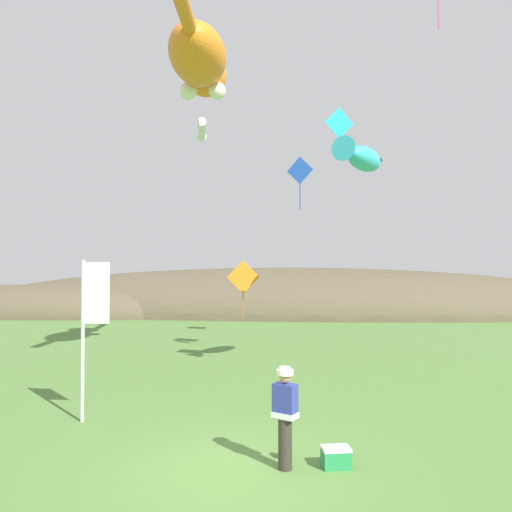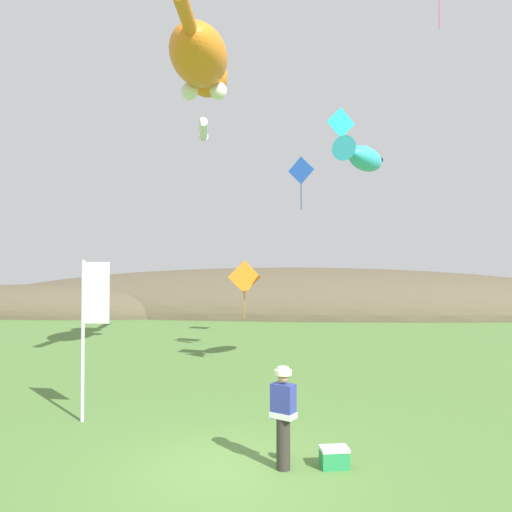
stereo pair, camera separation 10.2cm
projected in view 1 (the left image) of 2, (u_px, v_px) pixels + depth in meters
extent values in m
plane|color=#517A38|center=(235.00, 471.00, 8.58)|extent=(120.00, 120.00, 0.00)
ellipsoid|color=brown|center=(287.00, 312.00, 39.26)|extent=(53.83, 14.86, 6.97)
ellipsoid|color=brown|center=(34.00, 315.00, 36.46)|extent=(25.73, 7.00, 4.49)
cylinder|color=#332D28|center=(285.00, 444.00, 8.67)|extent=(0.24, 0.24, 0.88)
cube|color=navy|center=(285.00, 401.00, 8.68)|extent=(0.47, 0.40, 0.60)
cube|color=white|center=(285.00, 415.00, 8.68)|extent=(0.49, 0.43, 0.10)
sphere|color=tan|center=(285.00, 377.00, 8.69)|extent=(0.20, 0.20, 0.20)
cylinder|color=beige|center=(285.00, 372.00, 8.69)|extent=(0.30, 0.30, 0.09)
cylinder|color=beige|center=(285.00, 369.00, 8.69)|extent=(0.20, 0.20, 0.07)
cylinder|color=olive|center=(283.00, 451.00, 9.20)|extent=(0.15, 0.17, 0.17)
cylinder|color=brown|center=(279.00, 451.00, 9.21)|extent=(0.01, 0.23, 0.23)
cylinder|color=brown|center=(287.00, 451.00, 9.19)|extent=(0.01, 0.23, 0.23)
cube|color=#268C4C|center=(336.00, 459.00, 8.74)|extent=(0.54, 0.41, 0.30)
cube|color=white|center=(336.00, 449.00, 8.74)|extent=(0.55, 0.42, 0.06)
cylinder|color=silver|center=(83.00, 341.00, 11.35)|extent=(0.08, 0.08, 3.68)
cube|color=white|center=(97.00, 293.00, 11.35)|extent=(0.60, 0.03, 1.40)
ellipsoid|color=orange|center=(198.00, 56.00, 16.59)|extent=(2.13, 3.72, 1.71)
ellipsoid|color=white|center=(199.00, 67.00, 16.76)|extent=(1.20, 2.40, 0.94)
sphere|color=orange|center=(206.00, 76.00, 18.82)|extent=(1.54, 1.54, 1.54)
cone|color=#522A0A|center=(195.00, 62.00, 18.84)|extent=(0.58, 0.58, 0.51)
cone|color=#522A0A|center=(217.00, 61.00, 18.82)|extent=(0.58, 0.58, 0.51)
sphere|color=white|center=(188.00, 91.00, 17.85)|extent=(0.62, 0.62, 0.62)
sphere|color=white|center=(217.00, 91.00, 17.82)|extent=(0.62, 0.62, 0.62)
cylinder|color=orange|center=(184.00, 11.00, 13.86)|extent=(0.54, 1.91, 0.41)
ellipsoid|color=#33B2CC|center=(365.00, 159.00, 15.47)|extent=(1.63, 2.18, 0.73)
cone|color=#33B2CC|center=(348.00, 150.00, 14.32)|extent=(0.95, 0.92, 0.73)
cone|color=#33B2CC|center=(365.00, 150.00, 15.53)|extent=(0.46, 0.46, 0.34)
sphere|color=black|center=(379.00, 160.00, 15.90)|extent=(0.17, 0.17, 0.17)
cylinder|color=white|center=(202.00, 129.00, 21.68)|extent=(0.83, 2.39, 0.36)
torus|color=white|center=(202.00, 136.00, 22.86)|extent=(0.44, 0.15, 0.44)
cube|color=#19BFBF|center=(339.00, 123.00, 20.82)|extent=(1.21, 0.51, 1.30)
cylinder|color=black|center=(339.00, 123.00, 20.83)|extent=(0.81, 0.35, 0.02)
cube|color=#118585|center=(339.00, 149.00, 20.80)|extent=(0.03, 0.02, 0.90)
cube|color=blue|center=(300.00, 170.00, 17.59)|extent=(0.92, 0.38, 0.99)
cylinder|color=black|center=(300.00, 170.00, 17.60)|extent=(0.62, 0.26, 0.02)
cube|color=#1A3E97|center=(300.00, 197.00, 17.57)|extent=(0.03, 0.02, 0.90)
cube|color=#A02C62|center=(438.00, 14.00, 14.10)|extent=(0.03, 0.01, 0.90)
cube|color=orange|center=(243.00, 277.00, 18.12)|extent=(1.15, 0.47, 1.23)
cylinder|color=black|center=(243.00, 277.00, 18.13)|extent=(0.77, 0.32, 0.02)
cube|color=#A95011|center=(243.00, 306.00, 18.09)|extent=(0.03, 0.02, 0.90)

